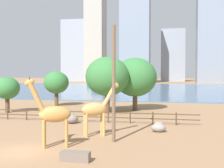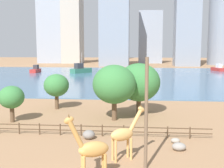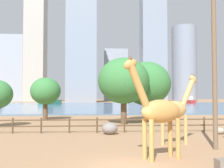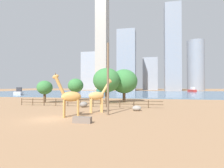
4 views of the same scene
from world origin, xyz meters
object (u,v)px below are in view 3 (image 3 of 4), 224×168
at_px(boulder_by_pole, 219,131).
at_px(boat_ferry, 50,101).
at_px(giraffe_companion, 176,109).
at_px(tree_center_broad, 46,91).
at_px(giraffe_tall, 158,111).
at_px(tree_right_tall, 146,84).
at_px(tree_left_large, 124,81).
at_px(boulder_small, 110,128).
at_px(boat_sailboat, 189,101).
at_px(utility_pole, 215,73).

xyz_separation_m(boulder_by_pole, boat_ferry, (-25.67, 78.61, 1.23)).
bearing_deg(giraffe_companion, tree_center_broad, 89.84).
bearing_deg(giraffe_tall, tree_right_tall, -120.78).
bearing_deg(tree_left_large, giraffe_tall, -90.87).
xyz_separation_m(giraffe_tall, boulder_by_pole, (7.26, 8.87, -2.13)).
bearing_deg(boulder_small, boat_sailboat, 67.09).
bearing_deg(boulder_small, tree_right_tall, 65.57).
bearing_deg(boulder_by_pole, boulder_small, 176.54).
relative_size(boulder_by_pole, tree_left_large, 0.12).
bearing_deg(boulder_by_pole, boat_ferry, 108.08).
bearing_deg(giraffe_tall, giraffe_companion, -139.08).
relative_size(giraffe_tall, boulder_small, 3.91).
height_order(tree_right_tall, boat_ferry, boat_ferry).
relative_size(giraffe_companion, utility_pole, 0.53).
distance_m(giraffe_tall, boulder_by_pole, 11.66).
bearing_deg(giraffe_companion, utility_pole, -75.19).
relative_size(giraffe_companion, boat_ferry, 0.54).
xyz_separation_m(utility_pole, boat_sailboat, (33.44, 99.96, -3.28)).
relative_size(giraffe_tall, boat_ferry, 0.58).
bearing_deg(boat_sailboat, boat_ferry, 87.08).
height_order(giraffe_companion, boat_sailboat, giraffe_companion).
distance_m(boat_ferry, boat_sailboat, 57.80).
bearing_deg(utility_pole, giraffe_companion, 135.58).
bearing_deg(utility_pole, boat_ferry, 104.76).
xyz_separation_m(utility_pole, boulder_by_pole, (3.25, 6.49, -4.23)).
height_order(boulder_by_pole, tree_left_large, tree_left_large).
height_order(giraffe_tall, boat_sailboat, giraffe_tall).
bearing_deg(utility_pole, giraffe_tall, -149.33).
bearing_deg(tree_right_tall, boat_sailboat, 67.32).
distance_m(tree_right_tall, boat_ferry, 69.84).
bearing_deg(boulder_by_pole, giraffe_tall, -129.30).
xyz_separation_m(giraffe_companion, boat_ferry, (-20.61, 83.33, -0.78)).
distance_m(giraffe_companion, boat_ferry, 85.84).
distance_m(boulder_small, boat_sailboat, 100.87).
distance_m(giraffe_companion, tree_left_large, 13.83).
height_order(boulder_by_pole, tree_right_tall, tree_right_tall).
bearing_deg(boat_ferry, utility_pole, -128.22).
distance_m(tree_left_large, tree_right_tall, 4.93).
relative_size(boulder_by_pole, boat_ferry, 0.10).
relative_size(giraffe_companion, tree_center_broad, 0.84).
relative_size(boulder_by_pole, tree_center_broad, 0.16).
distance_m(giraffe_tall, giraffe_companion, 4.70).
xyz_separation_m(boulder_by_pole, tree_center_broad, (-16.71, 14.97, 3.52)).
bearing_deg(boat_sailboat, tree_left_large, 138.49).
xyz_separation_m(boulder_small, tree_left_large, (2.08, 8.19, 4.40)).
xyz_separation_m(boulder_by_pole, tree_left_large, (-6.99, 8.73, 4.61)).
relative_size(giraffe_tall, tree_center_broad, 0.91).
height_order(giraffe_tall, boulder_small, giraffe_tall).
bearing_deg(giraffe_tall, boulder_small, -100.34).
bearing_deg(boat_sailboat, giraffe_tall, 142.09).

